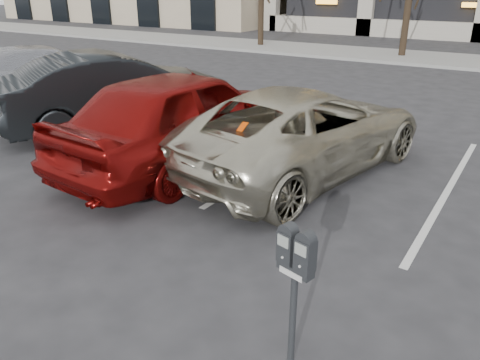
{
  "coord_description": "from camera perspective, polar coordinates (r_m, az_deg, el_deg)",
  "views": [
    {
      "loc": [
        2.25,
        -4.98,
        2.92
      ],
      "look_at": [
        -0.12,
        -1.28,
        1.08
      ],
      "focal_mm": 35.0,
      "sensor_mm": 36.0,
      "label": 1
    }
  ],
  "objects": [
    {
      "name": "car_silver",
      "position": [
        14.16,
        -22.44,
        12.08
      ],
      "size": [
        3.63,
        5.24,
        1.41
      ],
      "primitive_type": "imported",
      "rotation": [
        0.0,
        0.0,
        2.76
      ],
      "color": "#A6A8AE",
      "rests_on": "ground"
    },
    {
      "name": "sidewalk",
      "position": [
        21.3,
        27.03,
        12.65
      ],
      "size": [
        80.0,
        4.0,
        0.12
      ],
      "primitive_type": "cube",
      "color": "gray",
      "rests_on": "ground"
    },
    {
      "name": "ground",
      "position": [
        6.2,
        7.42,
        -5.58
      ],
      "size": [
        140.0,
        140.0,
        0.0
      ],
      "primitive_type": "plane",
      "color": "#28282B",
      "rests_on": "ground"
    },
    {
      "name": "parking_meter",
      "position": [
        3.63,
        6.78,
        -10.22
      ],
      "size": [
        0.34,
        0.19,
        1.25
      ],
      "rotation": [
        0.0,
        0.0,
        -0.24
      ],
      "color": "black",
      "rests_on": "ground"
    },
    {
      "name": "stall_lines",
      "position": [
        8.65,
        5.72,
        2.94
      ],
      "size": [
        16.9,
        5.2,
        0.0
      ],
      "color": "silver",
      "rests_on": "ground"
    },
    {
      "name": "car_dark",
      "position": [
        10.6,
        -14.84,
        10.51
      ],
      "size": [
        3.61,
        5.17,
        1.62
      ],
      "primitive_type": "imported",
      "rotation": [
        0.0,
        0.0,
        2.71
      ],
      "color": "black",
      "rests_on": "ground"
    },
    {
      "name": "suv_silver",
      "position": [
        7.85,
        7.53,
        6.11
      ],
      "size": [
        3.21,
        5.38,
        1.41
      ],
      "rotation": [
        0.0,
        0.0,
        2.96
      ],
      "color": "#BEB9A1",
      "rests_on": "ground"
    },
    {
      "name": "car_red",
      "position": [
        8.08,
        -6.68,
        7.64
      ],
      "size": [
        2.24,
        5.01,
        1.67
      ],
      "primitive_type": "imported",
      "rotation": [
        0.0,
        0.0,
        3.09
      ],
      "color": "maroon",
      "rests_on": "ground"
    }
  ]
}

